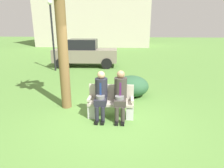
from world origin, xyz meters
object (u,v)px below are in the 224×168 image
(seated_man_left, at_px, (101,93))
(shrub_near_bench, at_px, (132,86))
(seated_man_right, at_px, (120,93))
(building_backdrop, at_px, (94,6))
(park_bench, at_px, (111,103))
(street_lamp, at_px, (52,29))
(parked_car_near, at_px, (85,53))

(seated_man_left, relative_size, shrub_near_bench, 1.09)
(seated_man_left, xyz_separation_m, shrub_near_bench, (0.88, 1.85, -0.35))
(seated_man_right, bearing_deg, shrub_near_bench, 79.30)
(seated_man_left, xyz_separation_m, building_backdrop, (-3.64, 21.28, 4.15))
(seated_man_left, relative_size, seated_man_right, 0.98)
(park_bench, distance_m, building_backdrop, 21.98)
(building_backdrop, bearing_deg, seated_man_right, -78.91)
(park_bench, relative_size, street_lamp, 0.33)
(park_bench, height_order, parked_car_near, parked_car_near)
(street_lamp, bearing_deg, building_backdrop, 90.80)
(park_bench, distance_m, seated_man_left, 0.45)
(building_backdrop, bearing_deg, shrub_near_bench, -76.91)
(shrub_near_bench, height_order, parked_car_near, parked_car_near)
(seated_man_right, distance_m, shrub_near_bench, 1.91)
(park_bench, bearing_deg, building_backdrop, 100.46)
(park_bench, bearing_deg, seated_man_left, -155.24)
(parked_car_near, xyz_separation_m, street_lamp, (-1.46, -1.37, 1.46))
(seated_man_right, bearing_deg, seated_man_left, -179.72)
(parked_car_near, bearing_deg, park_bench, -72.35)
(seated_man_left, height_order, parked_car_near, parked_car_near)
(street_lamp, xyz_separation_m, building_backdrop, (-0.22, 15.53, 2.59))
(park_bench, relative_size, parked_car_near, 0.32)
(park_bench, xyz_separation_m, seated_man_left, (-0.26, -0.12, 0.34))
(park_bench, relative_size, seated_man_left, 0.96)
(park_bench, bearing_deg, parked_car_near, 107.65)
(park_bench, distance_m, street_lamp, 6.99)
(building_backdrop, bearing_deg, seated_man_left, -80.29)
(seated_man_left, distance_m, seated_man_right, 0.53)
(seated_man_right, xyz_separation_m, building_backdrop, (-4.17, 21.28, 4.14))
(shrub_near_bench, bearing_deg, parked_car_near, 118.32)
(street_lamp, bearing_deg, park_bench, -56.76)
(park_bench, height_order, seated_man_left, seated_man_left)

